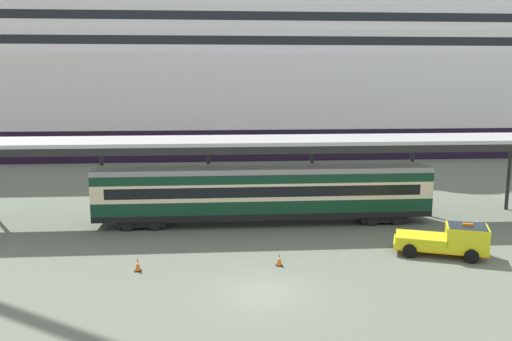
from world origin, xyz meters
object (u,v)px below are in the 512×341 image
object	(u,v)px
train_carriage	(264,192)
traffic_cone_mid	(138,264)
cruise_ship	(305,46)
service_truck	(449,239)
traffic_cone_near	(279,259)

from	to	relation	value
train_carriage	traffic_cone_mid	size ratio (longest dim) A/B	29.91
cruise_ship	service_truck	size ratio (longest dim) A/B	31.65
service_truck	traffic_cone_near	distance (m)	10.13
cruise_ship	traffic_cone_near	world-z (taller)	cruise_ship
train_carriage	service_truck	xyz separation A→B (m)	(10.15, -7.65, -1.32)
traffic_cone_near	traffic_cone_mid	bearing A→B (deg)	-178.08
cruise_ship	service_truck	bearing A→B (deg)	-89.49
traffic_cone_near	train_carriage	bearing A→B (deg)	90.57
cruise_ship	traffic_cone_mid	distance (m)	55.13
train_carriage	traffic_cone_near	size ratio (longest dim) A/B	32.12
service_truck	traffic_cone_mid	bearing A→B (deg)	-176.28
service_truck	traffic_cone_near	bearing A→B (deg)	-174.92
cruise_ship	train_carriage	bearing A→B (deg)	-103.16
train_carriage	traffic_cone_near	world-z (taller)	train_carriage
train_carriage	traffic_cone_near	bearing A→B (deg)	-89.43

